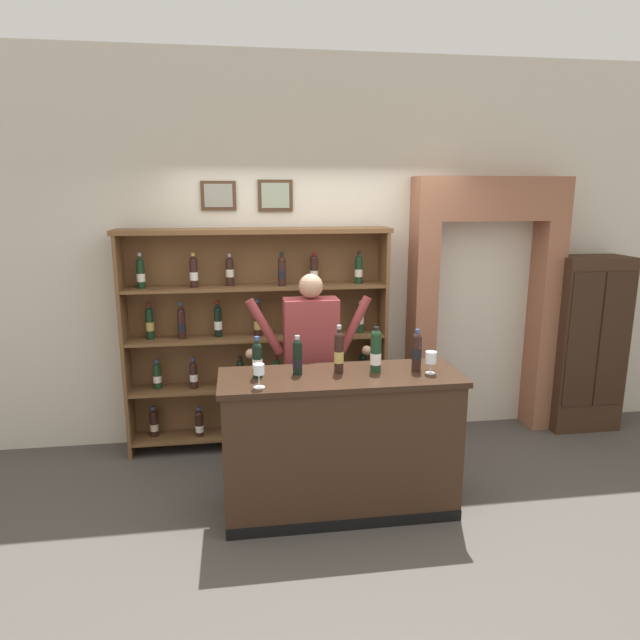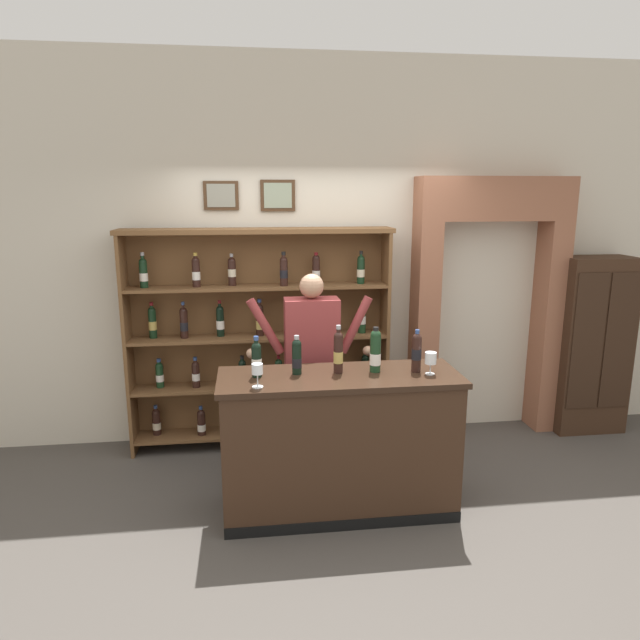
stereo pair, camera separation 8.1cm
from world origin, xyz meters
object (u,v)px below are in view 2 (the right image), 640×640
tasting_bottle_grappa (257,359)px  wine_glass_center (431,359)px  shopkeeper (312,352)px  wine_glass_left (257,371)px  tasting_bottle_prosecco (338,351)px  tasting_bottle_vin_santo (297,356)px  side_cabinet (590,345)px  tasting_bottle_riserva (375,351)px  wine_shelf (259,333)px  tasting_counter (339,443)px  tasting_bottle_brunello (417,351)px

tasting_bottle_grappa → wine_glass_center: (1.20, -0.10, -0.02)m
shopkeeper → wine_glass_left: shopkeeper is taller
shopkeeper → tasting_bottle_prosecco: shopkeeper is taller
tasting_bottle_vin_santo → wine_glass_left: bearing=-138.4°
shopkeeper → tasting_bottle_vin_santo: 0.59m
side_cabinet → tasting_bottle_riserva: size_ratio=5.21×
tasting_bottle_vin_santo → tasting_bottle_prosecco: tasting_bottle_prosecco is taller
side_cabinet → tasting_bottle_grappa: size_ratio=5.86×
wine_glass_center → wine_glass_left: (-1.20, -0.12, 0.01)m
tasting_bottle_prosecco → wine_glass_left: tasting_bottle_prosecco is taller
tasting_bottle_grappa → tasting_bottle_riserva: (0.83, 0.01, 0.02)m
side_cabinet → shopkeeper: (-2.75, -0.55, 0.18)m
wine_shelf → shopkeeper: (0.40, -0.60, -0.02)m
wine_shelf → tasting_bottle_prosecco: (0.53, -1.15, 0.14)m
tasting_counter → tasting_bottle_grappa: tasting_bottle_grappa is taller
tasting_counter → tasting_bottle_brunello: bearing=0.8°
tasting_counter → tasting_bottle_riserva: (0.26, 0.05, 0.67)m
shopkeeper → tasting_bottle_brunello: shopkeeper is taller
tasting_bottle_vin_santo → tasting_bottle_brunello: 0.84m
wine_shelf → tasting_bottle_brunello: bearing=-48.0°
shopkeeper → wine_shelf: bearing=124.0°
shopkeeper → tasting_bottle_brunello: 0.92m
tasting_bottle_riserva → wine_glass_center: (0.37, -0.11, -0.04)m
wine_glass_center → wine_glass_left: bearing=-174.2°
tasting_bottle_riserva → wine_glass_left: bearing=-164.5°
wine_shelf → wine_glass_left: (-0.04, -1.39, 0.10)m
side_cabinet → tasting_bottle_riserva: side_cabinet is taller
tasting_counter → tasting_bottle_prosecco: bearing=93.7°
tasting_bottle_brunello → wine_glass_left: bearing=-170.2°
side_cabinet → wine_glass_center: bearing=-148.6°
tasting_counter → wine_glass_left: wine_glass_left is taller
tasting_bottle_vin_santo → wine_glass_center: 0.93m
wine_shelf → wine_glass_left: 1.40m
tasting_bottle_riserva → wine_glass_center: 0.39m
tasting_bottle_brunello → wine_glass_left: (-1.12, -0.19, -0.03)m
shopkeeper → tasting_bottle_riserva: size_ratio=5.11×
tasting_bottle_riserva → shopkeeper: bearing=124.6°
shopkeeper → tasting_bottle_brunello: size_ratio=5.42×
tasting_bottle_grappa → tasting_bottle_prosecco: tasting_bottle_prosecco is taller
side_cabinet → tasting_bottle_riserva: bearing=-154.8°
tasting_bottle_grappa → tasting_bottle_brunello: tasting_bottle_brunello is taller
wine_shelf → tasting_counter: 1.42m
wine_glass_center → tasting_bottle_riserva: bearing=163.7°
shopkeeper → tasting_bottle_brunello: bearing=-41.6°
tasting_bottle_grappa → tasting_bottle_prosecco: (0.57, 0.02, 0.02)m
tasting_counter → tasting_bottle_brunello: size_ratio=5.55×
tasting_bottle_brunello → side_cabinet: bearing=28.9°
wine_shelf → wine_glass_center: bearing=-47.6°
tasting_counter → tasting_bottle_brunello: 0.86m
tasting_bottle_grappa → tasting_bottle_vin_santo: bearing=5.7°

